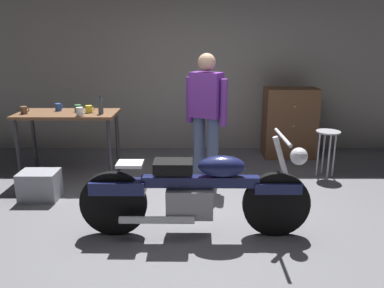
{
  "coord_description": "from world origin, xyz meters",
  "views": [
    {
      "loc": [
        0.02,
        -3.57,
        1.84
      ],
      "look_at": [
        0.01,
        0.7,
        0.65
      ],
      "focal_mm": 35.49,
      "sensor_mm": 36.0,
      "label": 1
    }
  ],
  "objects_px": {
    "shop_stool": "(328,141)",
    "mug_white_ceramic": "(81,112)",
    "wooden_dresser": "(290,123)",
    "mug_brown_stoneware": "(25,110)",
    "mug_green_speckled": "(79,108)",
    "bottle": "(101,106)",
    "person_standing": "(207,113)",
    "storage_bin": "(41,185)",
    "mug_yellow_tall": "(90,109)",
    "mug_blue_enamel": "(59,107)",
    "motorcycle": "(197,191)"
  },
  "relations": [
    {
      "from": "mug_yellow_tall",
      "to": "mug_brown_stoneware",
      "type": "relative_size",
      "value": 1.05
    },
    {
      "from": "storage_bin",
      "to": "mug_blue_enamel",
      "type": "distance_m",
      "value": 1.17
    },
    {
      "from": "person_standing",
      "to": "mug_yellow_tall",
      "type": "relative_size",
      "value": 13.89
    },
    {
      "from": "wooden_dresser",
      "to": "mug_brown_stoneware",
      "type": "bearing_deg",
      "value": -164.38
    },
    {
      "from": "bottle",
      "to": "mug_white_ceramic",
      "type": "bearing_deg",
      "value": -149.92
    },
    {
      "from": "person_standing",
      "to": "mug_white_ceramic",
      "type": "xyz_separation_m",
      "value": [
        -1.59,
        -0.03,
        0.03
      ]
    },
    {
      "from": "storage_bin",
      "to": "mug_green_speckled",
      "type": "bearing_deg",
      "value": 70.84
    },
    {
      "from": "wooden_dresser",
      "to": "motorcycle",
      "type": "bearing_deg",
      "value": -120.54
    },
    {
      "from": "mug_brown_stoneware",
      "to": "mug_green_speckled",
      "type": "xyz_separation_m",
      "value": [
        0.66,
        0.15,
        -0.0
      ]
    },
    {
      "from": "shop_stool",
      "to": "mug_green_speckled",
      "type": "xyz_separation_m",
      "value": [
        -3.35,
        0.03,
        0.45
      ]
    },
    {
      "from": "mug_white_ceramic",
      "to": "mug_yellow_tall",
      "type": "bearing_deg",
      "value": 74.96
    },
    {
      "from": "mug_blue_enamel",
      "to": "mug_white_ceramic",
      "type": "distance_m",
      "value": 0.53
    },
    {
      "from": "wooden_dresser",
      "to": "mug_blue_enamel",
      "type": "relative_size",
      "value": 9.76
    },
    {
      "from": "mug_brown_stoneware",
      "to": "mug_blue_enamel",
      "type": "xyz_separation_m",
      "value": [
        0.37,
        0.22,
        0.0
      ]
    },
    {
      "from": "storage_bin",
      "to": "bottle",
      "type": "relative_size",
      "value": 1.83
    },
    {
      "from": "mug_white_ceramic",
      "to": "mug_brown_stoneware",
      "type": "bearing_deg",
      "value": 169.54
    },
    {
      "from": "wooden_dresser",
      "to": "person_standing",
      "type": "bearing_deg",
      "value": -140.0
    },
    {
      "from": "mug_white_ceramic",
      "to": "bottle",
      "type": "xyz_separation_m",
      "value": [
        0.23,
        0.14,
        0.04
      ]
    },
    {
      "from": "storage_bin",
      "to": "mug_brown_stoneware",
      "type": "distance_m",
      "value": 1.08
    },
    {
      "from": "motorcycle",
      "to": "shop_stool",
      "type": "distance_m",
      "value": 2.42
    },
    {
      "from": "mug_green_speckled",
      "to": "mug_white_ceramic",
      "type": "height_order",
      "value": "mug_white_ceramic"
    },
    {
      "from": "mug_yellow_tall",
      "to": "storage_bin",
      "type": "bearing_deg",
      "value": -121.38
    },
    {
      "from": "person_standing",
      "to": "mug_green_speckled",
      "type": "bearing_deg",
      "value": 20.78
    },
    {
      "from": "person_standing",
      "to": "mug_white_ceramic",
      "type": "height_order",
      "value": "person_standing"
    },
    {
      "from": "mug_white_ceramic",
      "to": "person_standing",
      "type": "bearing_deg",
      "value": 1.21
    },
    {
      "from": "mug_yellow_tall",
      "to": "bottle",
      "type": "distance_m",
      "value": 0.2
    },
    {
      "from": "mug_yellow_tall",
      "to": "mug_blue_enamel",
      "type": "relative_size",
      "value": 1.07
    },
    {
      "from": "wooden_dresser",
      "to": "mug_green_speckled",
      "type": "distance_m",
      "value": 3.21
    },
    {
      "from": "motorcycle",
      "to": "person_standing",
      "type": "bearing_deg",
      "value": 84.98
    },
    {
      "from": "shop_stool",
      "to": "mug_green_speckled",
      "type": "height_order",
      "value": "mug_green_speckled"
    },
    {
      "from": "bottle",
      "to": "motorcycle",
      "type": "bearing_deg",
      "value": -50.95
    },
    {
      "from": "wooden_dresser",
      "to": "mug_brown_stoneware",
      "type": "relative_size",
      "value": 9.59
    },
    {
      "from": "person_standing",
      "to": "wooden_dresser",
      "type": "height_order",
      "value": "person_standing"
    },
    {
      "from": "mug_green_speckled",
      "to": "bottle",
      "type": "relative_size",
      "value": 0.5
    },
    {
      "from": "storage_bin",
      "to": "mug_white_ceramic",
      "type": "height_order",
      "value": "mug_white_ceramic"
    },
    {
      "from": "person_standing",
      "to": "shop_stool",
      "type": "bearing_deg",
      "value": -142.74
    },
    {
      "from": "mug_white_ceramic",
      "to": "wooden_dresser",
      "type": "bearing_deg",
      "value": 21.77
    },
    {
      "from": "motorcycle",
      "to": "storage_bin",
      "type": "distance_m",
      "value": 2.05
    },
    {
      "from": "motorcycle",
      "to": "mug_blue_enamel",
      "type": "relative_size",
      "value": 19.44
    },
    {
      "from": "mug_brown_stoneware",
      "to": "mug_green_speckled",
      "type": "bearing_deg",
      "value": 13.1
    },
    {
      "from": "mug_white_ceramic",
      "to": "mug_green_speckled",
      "type": "bearing_deg",
      "value": 110.02
    },
    {
      "from": "mug_brown_stoneware",
      "to": "mug_white_ceramic",
      "type": "relative_size",
      "value": 0.94
    },
    {
      "from": "person_standing",
      "to": "mug_blue_enamel",
      "type": "relative_size",
      "value": 14.82
    },
    {
      "from": "shop_stool",
      "to": "mug_white_ceramic",
      "type": "xyz_separation_m",
      "value": [
        -3.24,
        -0.26,
        0.46
      ]
    },
    {
      "from": "mug_yellow_tall",
      "to": "mug_brown_stoneware",
      "type": "height_order",
      "value": "same"
    },
    {
      "from": "mug_green_speckled",
      "to": "mug_white_ceramic",
      "type": "relative_size",
      "value": 0.98
    },
    {
      "from": "person_standing",
      "to": "mug_white_ceramic",
      "type": "bearing_deg",
      "value": 30.7
    },
    {
      "from": "mug_yellow_tall",
      "to": "mug_white_ceramic",
      "type": "bearing_deg",
      "value": -105.04
    },
    {
      "from": "mug_blue_enamel",
      "to": "mug_white_ceramic",
      "type": "relative_size",
      "value": 0.92
    },
    {
      "from": "person_standing",
      "to": "mug_blue_enamel",
      "type": "bearing_deg",
      "value": 20.21
    }
  ]
}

